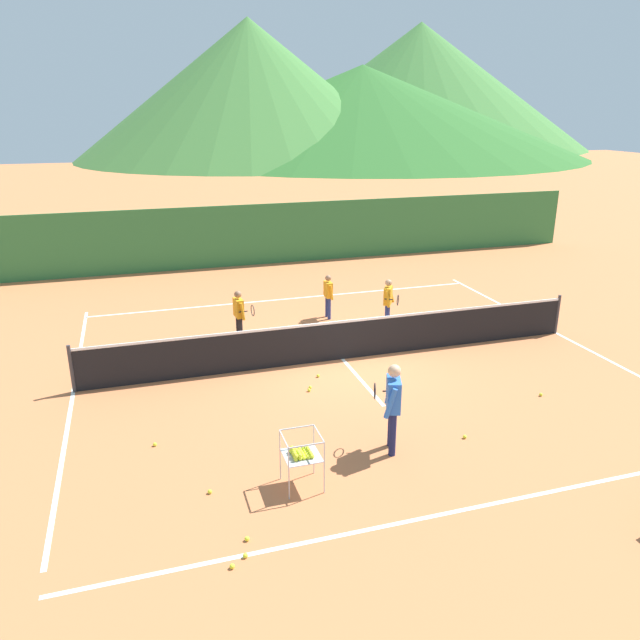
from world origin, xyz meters
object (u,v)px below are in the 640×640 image
object	(u,v)px
ball_cart	(301,454)
tennis_ball_11	(247,539)
tennis_ball_2	(541,394)
tennis_net	(343,339)
student_2	(388,299)
tennis_ball_1	(310,387)
tennis_ball_9	(465,437)
tennis_ball_7	(309,390)
tennis_ball_8	(155,444)
tennis_ball_10	(232,566)
instructor	(393,400)
tennis_ball_6	(210,492)
student_1	(328,292)
tennis_ball_4	(245,556)
tennis_ball_0	(318,376)
student_0	(239,311)

from	to	relation	value
ball_cart	tennis_ball_11	bearing A→B (deg)	-136.04
tennis_ball_2	tennis_ball_11	distance (m)	7.17
tennis_net	ball_cart	distance (m)	5.21
student_2	tennis_ball_1	xyz separation A→B (m)	(-3.09, -3.08, -0.77)
student_2	tennis_ball_9	distance (m)	6.02
tennis_ball_1	tennis_ball_7	size ratio (longest dim) A/B	1.00
tennis_ball_8	tennis_ball_10	bearing A→B (deg)	-76.73
instructor	ball_cart	xyz separation A→B (m)	(-1.78, -0.57, -0.39)
ball_cart	student_2	bearing A→B (deg)	56.69
tennis_net	student_2	size ratio (longest dim) A/B	8.97
tennis_ball_7	tennis_ball_10	size ratio (longest dim) A/B	1.00
tennis_ball_10	tennis_ball_7	bearing A→B (deg)	62.89
ball_cart	tennis_ball_6	bearing A→B (deg)	170.84
student_2	tennis_ball_7	bearing A→B (deg)	-134.54
student_1	tennis_net	bearing A→B (deg)	-101.43
tennis_ball_1	tennis_ball_2	xyz separation A→B (m)	(4.48, -1.75, 0.00)
instructor	tennis_ball_1	bearing A→B (deg)	103.32
tennis_ball_1	tennis_ball_4	bearing A→B (deg)	-115.84
ball_cart	tennis_ball_0	world-z (taller)	ball_cart
student_2	tennis_ball_9	world-z (taller)	student_2
tennis_ball_6	tennis_ball_10	world-z (taller)	same
tennis_net	instructor	bearing A→B (deg)	-97.43
student_2	tennis_ball_6	size ratio (longest dim) A/B	19.72
tennis_ball_4	tennis_ball_0	bearing A→B (deg)	63.40
tennis_ball_0	tennis_ball_8	world-z (taller)	same
tennis_ball_1	tennis_ball_10	world-z (taller)	same
student_0	tennis_ball_11	bearing A→B (deg)	-99.49
student_1	tennis_ball_10	size ratio (longest dim) A/B	18.50
tennis_ball_4	tennis_ball_7	world-z (taller)	same
instructor	tennis_ball_1	size ratio (longest dim) A/B	23.85
student_0	tennis_ball_6	bearing A→B (deg)	-104.32
tennis_ball_2	tennis_ball_9	bearing A→B (deg)	-156.14
instructor	student_1	bearing A→B (deg)	80.88
tennis_net	ball_cart	world-z (taller)	tennis_net
tennis_ball_0	tennis_ball_4	size ratio (longest dim) A/B	1.00
ball_cart	tennis_ball_1	distance (m)	3.57
tennis_net	tennis_ball_10	size ratio (longest dim) A/B	176.92
tennis_ball_6	student_0	bearing A→B (deg)	75.68
tennis_ball_0	tennis_ball_9	world-z (taller)	same
tennis_net	tennis_ball_8	world-z (taller)	tennis_net
tennis_net	tennis_ball_10	xyz separation A→B (m)	(-3.66, -6.16, -0.47)
tennis_ball_6	tennis_ball_9	world-z (taller)	same
student_0	tennis_ball_9	distance (m)	6.76
student_1	tennis_ball_8	xyz separation A→B (m)	(-5.07, -5.71, -0.72)
student_0	tennis_ball_0	world-z (taller)	student_0
ball_cart	tennis_ball_11	distance (m)	1.58
tennis_ball_9	instructor	bearing A→B (deg)	178.61
tennis_ball_2	tennis_ball_9	distance (m)	2.61
tennis_ball_6	tennis_ball_4	bearing A→B (deg)	-80.49
tennis_ball_7	tennis_ball_8	distance (m)	3.47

